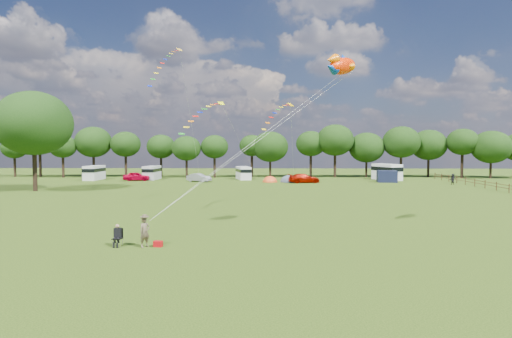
{
  "coord_description": "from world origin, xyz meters",
  "views": [
    {
      "loc": [
        0.83,
        -28.21,
        5.84
      ],
      "look_at": [
        0.0,
        8.0,
        4.0
      ],
      "focal_mm": 30.0,
      "sensor_mm": 36.0,
      "label": 1
    }
  ],
  "objects_px": {
    "campervan_d": "(387,171)",
    "tent_orange": "(270,182)",
    "kite_flyer": "(145,232)",
    "fish_kite": "(340,66)",
    "campervan_a": "(94,172)",
    "walker_a": "(452,180)",
    "walker_b": "(453,178)",
    "car_b": "(199,178)",
    "car_a": "(136,176)",
    "car_c": "(304,178)",
    "tent_greyblue": "(289,182)",
    "campervan_b": "(152,172)",
    "campervan_c": "(243,173)",
    "big_tree": "(34,123)",
    "camp_chair": "(118,233)"
  },
  "relations": [
    {
      "from": "campervan_d",
      "to": "tent_orange",
      "type": "xyz_separation_m",
      "value": [
        -20.91,
        -5.07,
        -1.52
      ]
    },
    {
      "from": "campervan_a",
      "to": "tent_orange",
      "type": "xyz_separation_m",
      "value": [
        31.5,
        -4.18,
        -1.35
      ]
    },
    {
      "from": "camp_chair",
      "to": "campervan_d",
      "type": "bearing_deg",
      "value": 65.29
    },
    {
      "from": "kite_flyer",
      "to": "fish_kite",
      "type": "height_order",
      "value": "fish_kite"
    },
    {
      "from": "car_b",
      "to": "car_c",
      "type": "height_order",
      "value": "car_c"
    },
    {
      "from": "car_b",
      "to": "walker_b",
      "type": "relative_size",
      "value": 2.66
    },
    {
      "from": "car_c",
      "to": "kite_flyer",
      "type": "relative_size",
      "value": 2.82
    },
    {
      "from": "big_tree",
      "to": "camp_chair",
      "type": "height_order",
      "value": "big_tree"
    },
    {
      "from": "camp_chair",
      "to": "walker_b",
      "type": "bearing_deg",
      "value": 55.04
    },
    {
      "from": "walker_a",
      "to": "tent_orange",
      "type": "bearing_deg",
      "value": -15.1
    },
    {
      "from": "car_a",
      "to": "walker_b",
      "type": "distance_m",
      "value": 53.65
    },
    {
      "from": "car_a",
      "to": "campervan_a",
      "type": "distance_m",
      "value": 8.41
    },
    {
      "from": "tent_greyblue",
      "to": "big_tree",
      "type": "bearing_deg",
      "value": -155.74
    },
    {
      "from": "walker_b",
      "to": "car_b",
      "type": "bearing_deg",
      "value": -7.13
    },
    {
      "from": "campervan_a",
      "to": "walker_b",
      "type": "xyz_separation_m",
      "value": [
        61.76,
        -4.65,
        -0.62
      ]
    },
    {
      "from": "big_tree",
      "to": "walker_b",
      "type": "xyz_separation_m",
      "value": [
        61.8,
        14.92,
        -8.27
      ]
    },
    {
      "from": "camp_chair",
      "to": "campervan_c",
      "type": "bearing_deg",
      "value": 90.54
    },
    {
      "from": "car_c",
      "to": "tent_greyblue",
      "type": "relative_size",
      "value": 1.47
    },
    {
      "from": "tent_orange",
      "to": "walker_a",
      "type": "bearing_deg",
      "value": -9.23
    },
    {
      "from": "car_a",
      "to": "fish_kite",
      "type": "distance_m",
      "value": 53.56
    },
    {
      "from": "car_c",
      "to": "tent_orange",
      "type": "xyz_separation_m",
      "value": [
        -5.57,
        1.45,
        -0.73
      ]
    },
    {
      "from": "fish_kite",
      "to": "walker_b",
      "type": "distance_m",
      "value": 50.32
    },
    {
      "from": "car_b",
      "to": "walker_b",
      "type": "distance_m",
      "value": 42.31
    },
    {
      "from": "kite_flyer",
      "to": "fish_kite",
      "type": "distance_m",
      "value": 16.7
    },
    {
      "from": "fish_kite",
      "to": "tent_greyblue",
      "type": "bearing_deg",
      "value": 45.96
    },
    {
      "from": "campervan_a",
      "to": "campervan_d",
      "type": "xyz_separation_m",
      "value": [
        52.42,
        0.9,
        0.17
      ]
    },
    {
      "from": "big_tree",
      "to": "car_a",
      "type": "relative_size",
      "value": 2.87
    },
    {
      "from": "campervan_b",
      "to": "tent_greyblue",
      "type": "relative_size",
      "value": 1.5
    },
    {
      "from": "walker_b",
      "to": "tent_orange",
      "type": "bearing_deg",
      "value": -6.82
    },
    {
      "from": "campervan_a",
      "to": "campervan_c",
      "type": "bearing_deg",
      "value": -85.68
    },
    {
      "from": "walker_a",
      "to": "walker_b",
      "type": "xyz_separation_m",
      "value": [
        1.98,
        4.12,
        0.01
      ]
    },
    {
      "from": "campervan_b",
      "to": "tent_greyblue",
      "type": "xyz_separation_m",
      "value": [
        24.63,
        -5.05,
        -1.3
      ]
    },
    {
      "from": "campervan_c",
      "to": "walker_b",
      "type": "distance_m",
      "value": 35.59
    },
    {
      "from": "campervan_d",
      "to": "walker_a",
      "type": "bearing_deg",
      "value": -164.26
    },
    {
      "from": "car_b",
      "to": "tent_greyblue",
      "type": "height_order",
      "value": "car_b"
    },
    {
      "from": "campervan_b",
      "to": "walker_b",
      "type": "height_order",
      "value": "campervan_b"
    },
    {
      "from": "campervan_d",
      "to": "tent_greyblue",
      "type": "relative_size",
      "value": 1.88
    },
    {
      "from": "campervan_b",
      "to": "tent_orange",
      "type": "distance_m",
      "value": 22.08
    },
    {
      "from": "car_c",
      "to": "tent_greyblue",
      "type": "distance_m",
      "value": 2.99
    },
    {
      "from": "car_c",
      "to": "kite_flyer",
      "type": "distance_m",
      "value": 47.48
    },
    {
      "from": "campervan_c",
      "to": "fish_kite",
      "type": "height_order",
      "value": "fish_kite"
    },
    {
      "from": "car_c",
      "to": "big_tree",
      "type": "bearing_deg",
      "value": 97.61
    },
    {
      "from": "walker_a",
      "to": "car_a",
      "type": "bearing_deg",
      "value": -13.55
    },
    {
      "from": "car_c",
      "to": "car_a",
      "type": "bearing_deg",
      "value": 69.49
    },
    {
      "from": "fish_kite",
      "to": "walker_a",
      "type": "bearing_deg",
      "value": 12.05
    },
    {
      "from": "car_a",
      "to": "fish_kite",
      "type": "height_order",
      "value": "fish_kite"
    },
    {
      "from": "kite_flyer",
      "to": "campervan_d",
      "type": "bearing_deg",
      "value": 12.56
    },
    {
      "from": "fish_kite",
      "to": "campervan_c",
      "type": "bearing_deg",
      "value": 55.2
    },
    {
      "from": "big_tree",
      "to": "car_b",
      "type": "relative_size",
      "value": 3.35
    },
    {
      "from": "campervan_b",
      "to": "walker_a",
      "type": "xyz_separation_m",
      "value": [
        49.67,
        -9.92,
        -0.58
      ]
    }
  ]
}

